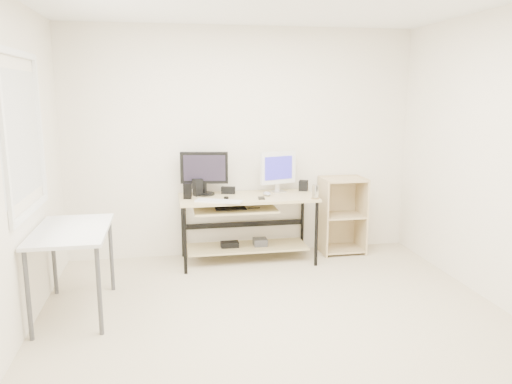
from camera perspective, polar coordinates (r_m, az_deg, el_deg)
The scene contains 16 objects.
room at distance 3.81m, azimuth 0.92°, elevation 2.89°, with size 4.01×4.01×2.62m.
desk at distance 5.55m, azimuth -1.22°, elevation -2.61°, with size 1.50×0.65×0.75m.
side_table at distance 4.50m, azimuth -20.31°, elevation -4.94°, with size 0.60×1.00×0.75m.
shelf_unit at distance 6.01m, azimuth 9.68°, elevation -2.53°, with size 0.50×0.40×0.90m.
black_monitor at distance 5.55m, azimuth -5.93°, elevation 2.47°, with size 0.53×0.22×0.48m.
white_imac at distance 5.68m, azimuth 2.55°, elevation 2.66°, with size 0.43×0.17×0.47m.
keyboard at distance 5.23m, azimuth -4.27°, elevation -1.04°, with size 0.49×0.14×0.02m, color silver.
mouse at distance 5.53m, azimuth 1.26°, elevation -0.19°, with size 0.08×0.13×0.04m, color #ADADB2.
center_speaker at distance 5.64m, azimuth -3.20°, elevation 0.20°, with size 0.16×0.07×0.08m, color black.
speaker_left at distance 5.54m, azimuth -6.68°, elevation 0.57°, with size 0.12×0.12×0.19m.
speaker_right at distance 5.83m, azimuth 5.44°, elevation 0.74°, with size 0.10×0.10×0.12m, color black.
audio_controller at distance 5.39m, azimuth -7.83°, elevation 0.09°, with size 0.08×0.05×0.17m, color black.
volume_puck at distance 5.37m, azimuth -3.42°, elevation -0.67°, with size 0.05×0.05×0.02m, color black.
smartphone at distance 5.38m, azimuth 0.62°, elevation -0.69°, with size 0.07×0.13×0.01m, color black.
coaster at distance 5.41m, azimuth 6.77°, elevation -0.74°, with size 0.09×0.09×0.01m, color olive.
drinking_glass at distance 5.39m, azimuth 6.79°, elevation 0.03°, with size 0.07×0.07×0.14m, color white.
Camera 1 is at (-0.87, -3.66, 1.88)m, focal length 35.00 mm.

